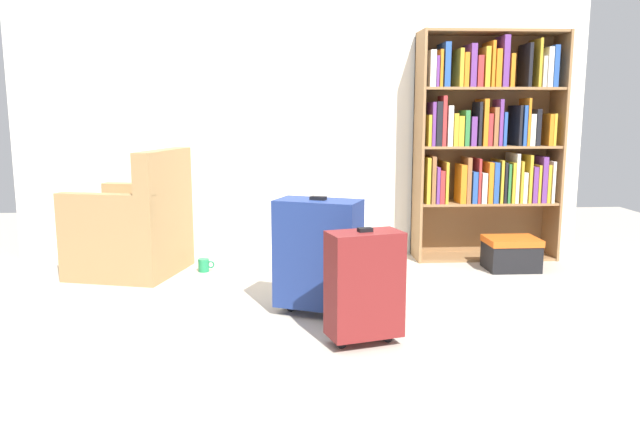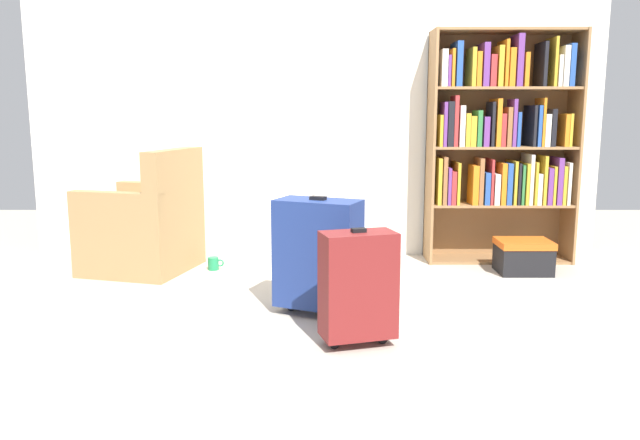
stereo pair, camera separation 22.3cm
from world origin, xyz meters
name	(u,v)px [view 1 (the left image)]	position (x,y,z in m)	size (l,w,h in m)	color
ground_plane	(316,320)	(0.00, 0.00, 0.00)	(7.96, 7.96, 0.00)	#B2A899
back_wall	(304,94)	(0.00, 1.68, 1.30)	(4.55, 0.10, 2.60)	silver
bookshelf	(486,136)	(1.42, 1.44, 0.97)	(1.12, 0.33, 1.77)	olive
armchair	(134,230)	(-1.25, 1.13, 0.32)	(0.86, 0.86, 0.90)	#9E7A4C
mug	(204,265)	(-0.76, 1.13, 0.05)	(0.12, 0.08, 0.10)	#1E7F4C
storage_box	(511,253)	(1.52, 1.05, 0.13)	(0.38, 0.30, 0.24)	black
suitcase_dark_red	(364,284)	(0.22, -0.39, 0.31)	(0.41, 0.29, 0.60)	maroon
suitcase_navy_blue	(318,254)	(0.02, 0.11, 0.36)	(0.53, 0.41, 0.69)	navy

